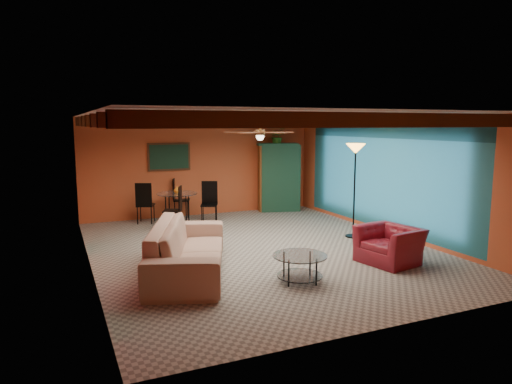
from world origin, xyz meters
name	(u,v)px	position (x,y,z in m)	size (l,w,h in m)	color
room	(258,132)	(0.00, 0.11, 2.36)	(6.52, 8.01, 2.71)	gray
sofa	(188,248)	(-1.73, -0.86, 0.43)	(2.93, 1.15, 0.86)	tan
armchair	(390,245)	(1.79, -1.80, 0.34)	(1.03, 0.90, 0.67)	maroon
coffee_table	(300,268)	(-0.21, -2.04, 0.22)	(0.88, 0.88, 0.45)	silver
dining_table	(177,202)	(-0.90, 3.17, 0.53)	(2.06, 2.06, 1.07)	silver
armoire	(277,178)	(2.20, 3.70, 0.96)	(1.09, 0.54, 1.91)	brown
floor_lamp	(354,191)	(2.35, 0.11, 1.05)	(0.43, 0.43, 2.11)	black
ceiling_fan	(260,132)	(0.00, 0.00, 2.36)	(1.50, 1.50, 0.44)	#472614
painting	(169,157)	(-0.90, 3.96, 1.65)	(1.05, 0.03, 0.65)	black
potted_plant	(277,136)	(2.20, 3.70, 2.18)	(0.47, 0.41, 0.52)	#26661E
vase	(177,178)	(-0.90, 3.17, 1.16)	(0.17, 0.17, 0.18)	orange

